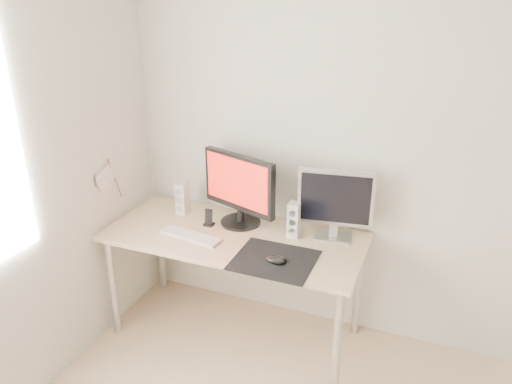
% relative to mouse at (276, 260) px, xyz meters
% --- Properties ---
extents(wall_back, '(3.50, 0.00, 3.50)m').
position_rel_mouse_xyz_m(wall_back, '(0.58, 0.59, 0.50)').
color(wall_back, beige).
rests_on(wall_back, ground).
extents(mousepad, '(0.45, 0.40, 0.00)m').
position_rel_mouse_xyz_m(mousepad, '(-0.02, 0.03, -0.02)').
color(mousepad, black).
rests_on(mousepad, desk).
extents(mouse, '(0.12, 0.07, 0.04)m').
position_rel_mouse_xyz_m(mouse, '(0.00, 0.00, 0.00)').
color(mouse, black).
rests_on(mouse, mousepad).
extents(desk, '(1.60, 0.70, 0.73)m').
position_rel_mouse_xyz_m(desk, '(-0.35, 0.22, -0.10)').
color(desk, '#D1B587').
rests_on(desk, ground).
extents(main_monitor, '(0.53, 0.33, 0.47)m').
position_rel_mouse_xyz_m(main_monitor, '(-0.39, 0.38, 0.23)').
color(main_monitor, black).
rests_on(main_monitor, desk).
extents(second_monitor, '(0.45, 0.19, 0.43)m').
position_rel_mouse_xyz_m(second_monitor, '(0.22, 0.42, 0.22)').
color(second_monitor, silver).
rests_on(second_monitor, desk).
extents(speaker_left, '(0.07, 0.09, 0.22)m').
position_rel_mouse_xyz_m(speaker_left, '(-0.80, 0.38, 0.09)').
color(speaker_left, white).
rests_on(speaker_left, desk).
extents(speaker_right, '(0.07, 0.09, 0.22)m').
position_rel_mouse_xyz_m(speaker_right, '(-0.01, 0.35, 0.09)').
color(speaker_right, silver).
rests_on(speaker_right, desk).
extents(keyboard, '(0.43, 0.17, 0.02)m').
position_rel_mouse_xyz_m(keyboard, '(-0.60, 0.10, -0.02)').
color(keyboard, silver).
rests_on(keyboard, desk).
extents(phone_dock, '(0.06, 0.05, 0.11)m').
position_rel_mouse_xyz_m(phone_dock, '(-0.56, 0.28, 0.01)').
color(phone_dock, black).
rests_on(phone_dock, desk).
extents(pennant, '(0.01, 0.23, 0.29)m').
position_rel_mouse_xyz_m(pennant, '(-1.14, 0.08, 0.29)').
color(pennant, '#A57F54').
rests_on(pennant, wall_left).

